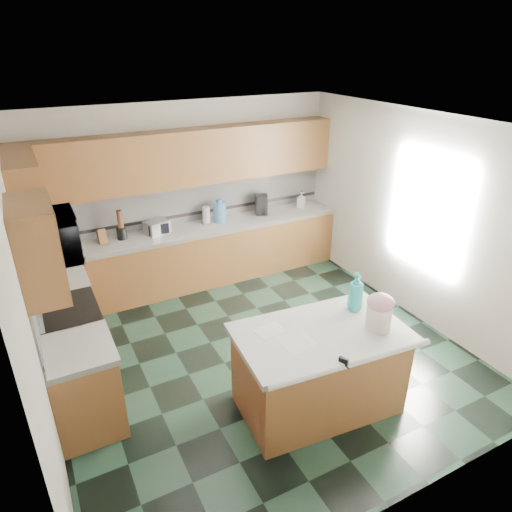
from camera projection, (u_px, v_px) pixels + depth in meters
floor at (258, 352)px, 5.57m from camera, size 4.60×4.60×0.00m
ceiling at (259, 126)px, 4.40m from camera, size 4.60×4.60×0.00m
wall_back at (187, 194)px, 6.84m from camera, size 4.60×0.04×2.70m
wall_front at (416, 379)px, 3.13m from camera, size 4.60×0.04×2.70m
wall_left at (26, 303)px, 4.02m from camera, size 0.04×4.60×2.70m
wall_right at (416, 217)px, 5.95m from camera, size 0.04×4.60×2.70m
back_base_cab at (198, 257)px, 6.98m from camera, size 4.60×0.60×0.86m
back_countertop at (196, 229)px, 6.79m from camera, size 4.60×0.64×0.06m
back_upper_cab at (188, 157)px, 6.44m from camera, size 4.60×0.33×0.78m
back_backsplash at (188, 202)px, 6.87m from camera, size 4.60×0.02×0.63m
back_accent_band at (189, 214)px, 6.95m from camera, size 4.60×0.01×0.05m
left_base_cab_rear at (65, 312)px, 5.58m from camera, size 0.60×0.82×0.86m
left_counter_rear at (58, 279)px, 5.39m from camera, size 0.64×0.82×0.06m
left_base_cab_front at (85, 389)px, 4.36m from camera, size 0.60×0.72×0.86m
left_counter_front at (77, 350)px, 4.16m from camera, size 0.64×0.72×0.06m
left_backsplash at (29, 287)px, 4.52m from camera, size 0.02×2.30×0.63m
left_accent_band at (34, 303)px, 4.61m from camera, size 0.01×2.30×0.05m
left_upper_cab_rear at (26, 192)px, 4.98m from camera, size 0.33×1.09×0.78m
left_upper_cab_front at (37, 249)px, 3.65m from camera, size 0.33×0.72×0.78m
range_body at (74, 347)px, 4.95m from camera, size 0.60×0.76×0.88m
range_oven_door at (102, 342)px, 5.09m from camera, size 0.02×0.68×0.55m
range_cooktop at (67, 311)px, 4.75m from camera, size 0.62×0.78×0.04m
range_handle at (100, 313)px, 4.93m from camera, size 0.02×0.66×0.02m
range_backguard at (37, 307)px, 4.59m from camera, size 0.06×0.76×0.18m
microwave at (51, 237)px, 4.39m from camera, size 0.50×0.73×0.41m
island_base at (318, 372)px, 4.59m from camera, size 1.62×1.02×0.86m
island_top at (321, 334)px, 4.39m from camera, size 1.73×1.12×0.06m
island_bullnose at (354, 363)px, 3.99m from camera, size 1.65×0.20×0.06m
treat_jar at (379, 317)px, 4.37m from camera, size 0.24×0.24×0.25m
treat_jar_lid at (381, 302)px, 4.30m from camera, size 0.26×0.26×0.16m
treat_jar_knob at (381, 297)px, 4.28m from camera, size 0.09×0.03×0.03m
treat_jar_knob_end_l at (378, 299)px, 4.26m from camera, size 0.05×0.05×0.05m
treat_jar_knob_end_r at (385, 296)px, 4.30m from camera, size 0.05×0.05×0.05m
soap_bottle_island at (356, 292)px, 4.65m from camera, size 0.21×0.21×0.42m
paper_sheet_a at (299, 344)px, 4.20m from camera, size 0.34×0.27×0.00m
paper_sheet_b at (270, 331)px, 4.38m from camera, size 0.31×0.25×0.00m
clamp_body at (344, 362)px, 3.95m from camera, size 0.06×0.09×0.08m
clamp_handle at (347, 367)px, 3.92m from camera, size 0.01×0.06×0.01m
knife_block at (102, 237)px, 6.21m from camera, size 0.13×0.16×0.22m
utensil_crock at (122, 233)px, 6.36m from camera, size 0.14×0.14×0.17m
utensil_bundle at (120, 219)px, 6.27m from camera, size 0.08×0.08×0.25m
toaster_oven at (157, 227)px, 6.53m from camera, size 0.39×0.33×0.19m
toaster_oven_door at (159, 230)px, 6.45m from camera, size 0.29×0.01×0.15m
paper_towel at (206, 215)px, 6.88m from camera, size 0.12×0.12×0.26m
paper_towel_base at (207, 223)px, 6.94m from camera, size 0.17×0.17×0.01m
water_jug at (220, 212)px, 6.93m from camera, size 0.19×0.19×0.31m
water_jug_neck at (219, 201)px, 6.85m from camera, size 0.09×0.09×0.04m
coffee_maker at (261, 204)px, 7.25m from camera, size 0.25×0.26×0.31m
coffee_carafe at (263, 211)px, 7.25m from camera, size 0.13×0.13×0.13m
soap_bottle_back at (301, 200)px, 7.54m from camera, size 0.17×0.17×0.26m
soap_back_cap at (302, 191)px, 7.48m from camera, size 0.02×0.02×0.03m
window_light_proxy at (427, 212)px, 5.71m from camera, size 0.02×1.40×1.10m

